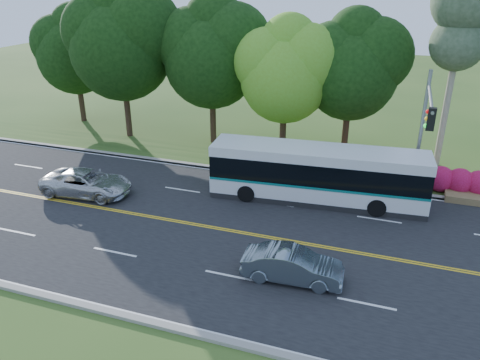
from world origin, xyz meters
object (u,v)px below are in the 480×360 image
(sedan, at_px, (293,265))
(suv, at_px, (86,183))
(traffic_signal, at_px, (424,124))
(transit_bus, at_px, (317,175))

(sedan, bearing_deg, suv, 68.27)
(traffic_signal, distance_m, suv, 18.24)
(transit_bus, bearing_deg, suv, -168.93)
(transit_bus, relative_size, sedan, 2.85)
(traffic_signal, height_order, transit_bus, traffic_signal)
(traffic_signal, bearing_deg, sedan, -118.62)
(suv, bearing_deg, traffic_signal, -81.43)
(transit_bus, relative_size, suv, 2.31)
(transit_bus, xyz_separation_m, suv, (-12.32, -3.47, -0.78))
(traffic_signal, xyz_separation_m, transit_bus, (-5.00, -0.69, -3.17))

